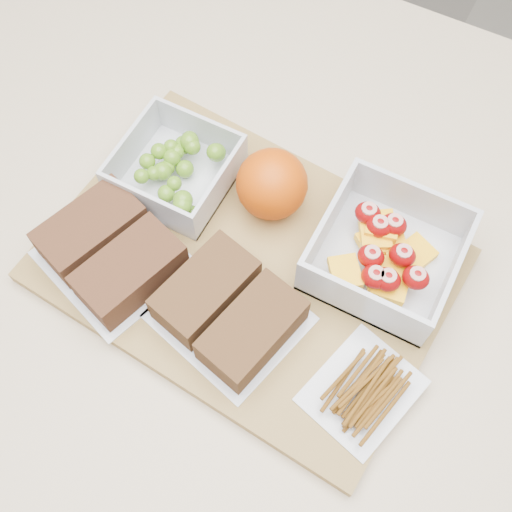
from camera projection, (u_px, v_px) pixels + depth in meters
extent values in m
plane|color=gray|center=(256.00, 425.00, 1.52)|extent=(4.00, 4.00, 0.00)
cube|color=beige|center=(256.00, 372.00, 1.12)|extent=(1.20, 0.90, 0.90)
cube|color=olive|center=(247.00, 265.00, 0.70)|extent=(0.44, 0.33, 0.02)
cube|color=silver|center=(178.00, 178.00, 0.74)|extent=(0.12, 0.12, 0.00)
cube|color=silver|center=(201.00, 130.00, 0.74)|extent=(0.12, 0.00, 0.05)
cube|color=silver|center=(148.00, 206.00, 0.70)|extent=(0.12, 0.00, 0.05)
cube|color=silver|center=(220.00, 187.00, 0.71)|extent=(0.00, 0.11, 0.05)
cube|color=silver|center=(132.00, 147.00, 0.73)|extent=(0.00, 0.11, 0.05)
sphere|color=#57881C|center=(163.00, 171.00, 0.72)|extent=(0.02, 0.02, 0.02)
sphere|color=#57881C|center=(147.00, 161.00, 0.72)|extent=(0.02, 0.02, 0.02)
sphere|color=#57881C|center=(192.00, 147.00, 0.73)|extent=(0.02, 0.02, 0.02)
sphere|color=#57881C|center=(185.00, 169.00, 0.73)|extent=(0.02, 0.02, 0.02)
sphere|color=#57881C|center=(159.00, 151.00, 0.73)|extent=(0.02, 0.02, 0.02)
sphere|color=#57881C|center=(167.00, 167.00, 0.73)|extent=(0.02, 0.02, 0.02)
sphere|color=#57881C|center=(171.00, 147.00, 0.73)|extent=(0.02, 0.02, 0.02)
sphere|color=#57881C|center=(183.00, 200.00, 0.69)|extent=(0.02, 0.02, 0.02)
sphere|color=#57881C|center=(216.00, 153.00, 0.73)|extent=(0.02, 0.02, 0.02)
sphere|color=#57881C|center=(190.00, 141.00, 0.73)|extent=(0.02, 0.02, 0.02)
sphere|color=#57881C|center=(142.00, 176.00, 0.71)|extent=(0.02, 0.02, 0.02)
sphere|color=#57881C|center=(215.00, 152.00, 0.72)|extent=(0.02, 0.02, 0.02)
sphere|color=#57881C|center=(166.00, 194.00, 0.71)|extent=(0.02, 0.02, 0.02)
sphere|color=#57881C|center=(186.00, 144.00, 0.73)|extent=(0.02, 0.02, 0.02)
sphere|color=#57881C|center=(172.00, 158.00, 0.73)|extent=(0.02, 0.02, 0.02)
sphere|color=#57881C|center=(190.00, 140.00, 0.73)|extent=(0.02, 0.02, 0.02)
sphere|color=#57881C|center=(182.00, 205.00, 0.69)|extent=(0.02, 0.02, 0.02)
sphere|color=#57881C|center=(191.00, 213.00, 0.70)|extent=(0.02, 0.02, 0.02)
sphere|color=#57881C|center=(177.00, 152.00, 0.73)|extent=(0.02, 0.02, 0.02)
sphere|color=#57881C|center=(154.00, 173.00, 0.72)|extent=(0.02, 0.02, 0.02)
sphere|color=#57881C|center=(184.00, 145.00, 0.73)|extent=(0.02, 0.02, 0.02)
sphere|color=#57881C|center=(174.00, 183.00, 0.70)|extent=(0.02, 0.02, 0.02)
cube|color=silver|center=(382.00, 262.00, 0.69)|extent=(0.14, 0.14, 0.01)
cube|color=silver|center=(411.00, 200.00, 0.69)|extent=(0.14, 0.01, 0.06)
cube|color=silver|center=(360.00, 305.00, 0.64)|extent=(0.14, 0.01, 0.06)
cube|color=silver|center=(450.00, 279.00, 0.65)|extent=(0.01, 0.13, 0.06)
cube|color=silver|center=(327.00, 224.00, 0.68)|extent=(0.01, 0.13, 0.06)
cube|color=#FBAF0D|center=(381.00, 274.00, 0.67)|extent=(0.04, 0.05, 0.01)
cube|color=#FBAF0D|center=(383.00, 232.00, 0.69)|extent=(0.05, 0.06, 0.01)
cube|color=#FBAF0D|center=(397.00, 257.00, 0.68)|extent=(0.05, 0.05, 0.01)
cube|color=#FBAF0D|center=(413.00, 255.00, 0.69)|extent=(0.05, 0.05, 0.01)
cube|color=#FBAF0D|center=(375.00, 234.00, 0.68)|extent=(0.05, 0.05, 0.01)
cube|color=#FBAF0D|center=(382.00, 227.00, 0.68)|extent=(0.04, 0.04, 0.01)
cube|color=#FBAF0D|center=(345.00, 273.00, 0.66)|extent=(0.05, 0.05, 0.01)
cube|color=#FBAF0D|center=(390.00, 285.00, 0.66)|extent=(0.04, 0.04, 0.01)
cube|color=#FBAF0D|center=(374.00, 244.00, 0.69)|extent=(0.05, 0.05, 0.01)
ellipsoid|color=#8D0707|center=(402.00, 255.00, 0.66)|extent=(0.03, 0.03, 0.02)
ellipsoid|color=#8D0707|center=(387.00, 280.00, 0.65)|extent=(0.03, 0.03, 0.02)
ellipsoid|color=#8D0707|center=(368.00, 213.00, 0.68)|extent=(0.03, 0.03, 0.02)
ellipsoid|color=#8D0707|center=(416.00, 278.00, 0.65)|extent=(0.03, 0.03, 0.02)
ellipsoid|color=#8D0707|center=(379.00, 226.00, 0.68)|extent=(0.03, 0.03, 0.02)
ellipsoid|color=#8D0707|center=(375.00, 277.00, 0.65)|extent=(0.03, 0.03, 0.02)
ellipsoid|color=#8D0707|center=(371.00, 256.00, 0.66)|extent=(0.03, 0.03, 0.02)
ellipsoid|color=#8D0707|center=(394.00, 225.00, 0.68)|extent=(0.03, 0.03, 0.02)
sphere|color=#D34904|center=(272.00, 184.00, 0.69)|extent=(0.08, 0.08, 0.08)
cube|color=silver|center=(114.00, 260.00, 0.70)|extent=(0.18, 0.17, 0.00)
cube|color=#502F1B|center=(91.00, 231.00, 0.69)|extent=(0.09, 0.12, 0.04)
cube|color=#502F1B|center=(130.00, 271.00, 0.67)|extent=(0.09, 0.12, 0.04)
cube|color=silver|center=(230.00, 317.00, 0.67)|extent=(0.17, 0.16, 0.00)
cube|color=#54361D|center=(206.00, 290.00, 0.66)|extent=(0.08, 0.12, 0.04)
cube|color=#54361D|center=(252.00, 330.00, 0.64)|extent=(0.08, 0.12, 0.04)
cube|color=silver|center=(362.00, 391.00, 0.63)|extent=(0.11, 0.13, 0.00)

